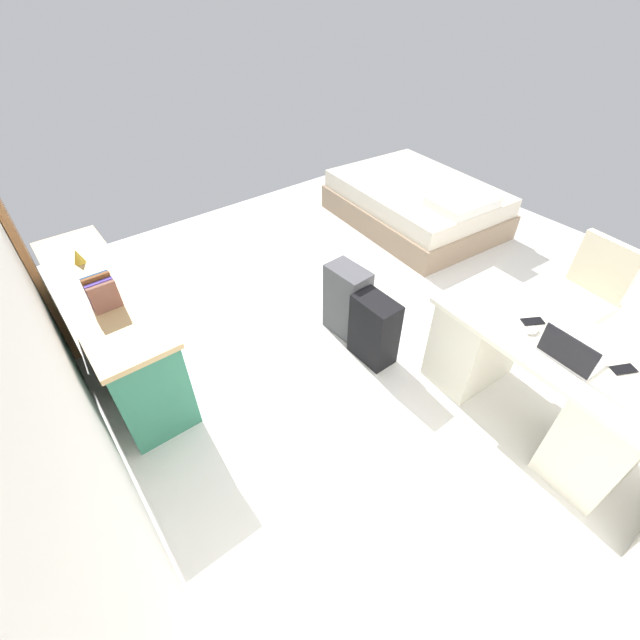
{
  "coord_description": "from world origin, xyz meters",
  "views": [
    {
      "loc": [
        -1.88,
        2.27,
        2.53
      ],
      "look_at": [
        -0.14,
        0.91,
        0.6
      ],
      "focal_mm": 23.96,
      "sensor_mm": 36.0,
      "label": 1
    }
  ],
  "objects_px": {
    "computer_mouse": "(532,330)",
    "figurine_small": "(78,256)",
    "laptop": "(570,354)",
    "bed": "(416,204)",
    "desk": "(536,378)",
    "credenza": "(114,328)",
    "office_chair": "(577,305)",
    "suitcase_black": "(374,330)",
    "cell_phone_by_mouse": "(533,321)",
    "suitcase_spare_grey": "(347,301)",
    "cell_phone_near_laptop": "(624,369)"
  },
  "relations": [
    {
      "from": "desk",
      "to": "credenza",
      "type": "distance_m",
      "value": 3.01
    },
    {
      "from": "credenza",
      "to": "desk",
      "type": "bearing_deg",
      "value": -137.46
    },
    {
      "from": "credenza",
      "to": "laptop",
      "type": "distance_m",
      "value": 3.06
    },
    {
      "from": "credenza",
      "to": "suitcase_spare_grey",
      "type": "relative_size",
      "value": 2.83
    },
    {
      "from": "suitcase_black",
      "to": "suitcase_spare_grey",
      "type": "relative_size",
      "value": 0.9
    },
    {
      "from": "computer_mouse",
      "to": "cell_phone_by_mouse",
      "type": "bearing_deg",
      "value": -58.35
    },
    {
      "from": "suitcase_black",
      "to": "cell_phone_by_mouse",
      "type": "height_order",
      "value": "cell_phone_by_mouse"
    },
    {
      "from": "suitcase_spare_grey",
      "to": "figurine_small",
      "type": "height_order",
      "value": "figurine_small"
    },
    {
      "from": "laptop",
      "to": "cell_phone_by_mouse",
      "type": "relative_size",
      "value": 2.37
    },
    {
      "from": "desk",
      "to": "laptop",
      "type": "bearing_deg",
      "value": 138.66
    },
    {
      "from": "bed",
      "to": "cell_phone_by_mouse",
      "type": "relative_size",
      "value": 14.78
    },
    {
      "from": "office_chair",
      "to": "suitcase_spare_grey",
      "type": "distance_m",
      "value": 1.8
    },
    {
      "from": "computer_mouse",
      "to": "cell_phone_near_laptop",
      "type": "distance_m",
      "value": 0.51
    },
    {
      "from": "office_chair",
      "to": "figurine_small",
      "type": "height_order",
      "value": "office_chair"
    },
    {
      "from": "computer_mouse",
      "to": "figurine_small",
      "type": "xyz_separation_m",
      "value": [
        2.46,
        1.98,
        0.07
      ]
    },
    {
      "from": "suitcase_black",
      "to": "suitcase_spare_grey",
      "type": "xyz_separation_m",
      "value": [
        0.37,
        -0.04,
        0.03
      ]
    },
    {
      "from": "figurine_small",
      "to": "desk",
      "type": "bearing_deg",
      "value": -141.77
    },
    {
      "from": "bed",
      "to": "laptop",
      "type": "relative_size",
      "value": 6.22
    },
    {
      "from": "desk",
      "to": "cell_phone_near_laptop",
      "type": "bearing_deg",
      "value": -170.05
    },
    {
      "from": "bed",
      "to": "suitcase_black",
      "type": "xyz_separation_m",
      "value": [
        -1.35,
        1.95,
        0.04
      ]
    },
    {
      "from": "suitcase_spare_grey",
      "to": "credenza",
      "type": "bearing_deg",
      "value": 62.26
    },
    {
      "from": "desk",
      "to": "computer_mouse",
      "type": "distance_m",
      "value": 0.4
    },
    {
      "from": "suitcase_spare_grey",
      "to": "desk",
      "type": "bearing_deg",
      "value": -167.5
    },
    {
      "from": "computer_mouse",
      "to": "figurine_small",
      "type": "distance_m",
      "value": 3.16
    },
    {
      "from": "laptop",
      "to": "credenza",
      "type": "bearing_deg",
      "value": 39.28
    },
    {
      "from": "bed",
      "to": "cell_phone_near_laptop",
      "type": "height_order",
      "value": "cell_phone_near_laptop"
    },
    {
      "from": "desk",
      "to": "suitcase_black",
      "type": "relative_size",
      "value": 2.59
    },
    {
      "from": "suitcase_spare_grey",
      "to": "cell_phone_by_mouse",
      "type": "xyz_separation_m",
      "value": [
        -1.28,
        -0.43,
        0.44
      ]
    },
    {
      "from": "office_chair",
      "to": "laptop",
      "type": "xyz_separation_m",
      "value": [
        -0.35,
        1.03,
        0.38
      ]
    },
    {
      "from": "desk",
      "to": "cell_phone_by_mouse",
      "type": "xyz_separation_m",
      "value": [
        0.17,
        -0.03,
        0.36
      ]
    },
    {
      "from": "bed",
      "to": "suitcase_black",
      "type": "distance_m",
      "value": 2.37
    },
    {
      "from": "laptop",
      "to": "figurine_small",
      "type": "xyz_separation_m",
      "value": [
        2.72,
        1.92,
        0.03
      ]
    },
    {
      "from": "laptop",
      "to": "figurine_small",
      "type": "distance_m",
      "value": 3.33
    },
    {
      "from": "bed",
      "to": "computer_mouse",
      "type": "bearing_deg",
      "value": 145.5
    },
    {
      "from": "cell_phone_by_mouse",
      "to": "desk",
      "type": "bearing_deg",
      "value": -160.2
    },
    {
      "from": "bed",
      "to": "computer_mouse",
      "type": "relative_size",
      "value": 20.1
    },
    {
      "from": "suitcase_black",
      "to": "computer_mouse",
      "type": "xyz_separation_m",
      "value": [
        -0.96,
        -0.37,
        0.48
      ]
    },
    {
      "from": "suitcase_black",
      "to": "cell_phone_near_laptop",
      "type": "xyz_separation_m",
      "value": [
        -1.45,
        -0.49,
        0.47
      ]
    },
    {
      "from": "credenza",
      "to": "suitcase_spare_grey",
      "type": "xyz_separation_m",
      "value": [
        -0.77,
        -1.64,
        -0.07
      ]
    },
    {
      "from": "credenza",
      "to": "bed",
      "type": "distance_m",
      "value": 3.57
    },
    {
      "from": "desk",
      "to": "office_chair",
      "type": "relative_size",
      "value": 1.57
    },
    {
      "from": "cell_phone_by_mouse",
      "to": "figurine_small",
      "type": "relative_size",
      "value": 1.24
    },
    {
      "from": "office_chair",
      "to": "figurine_small",
      "type": "bearing_deg",
      "value": 51.3
    },
    {
      "from": "suitcase_black",
      "to": "office_chair",
      "type": "bearing_deg",
      "value": -122.86
    },
    {
      "from": "suitcase_black",
      "to": "figurine_small",
      "type": "xyz_separation_m",
      "value": [
        1.5,
        1.61,
        0.54
      ]
    },
    {
      "from": "figurine_small",
      "to": "office_chair",
      "type": "bearing_deg",
      "value": -128.7
    },
    {
      "from": "cell_phone_by_mouse",
      "to": "figurine_small",
      "type": "bearing_deg",
      "value": 70.99
    },
    {
      "from": "suitcase_black",
      "to": "cell_phone_by_mouse",
      "type": "xyz_separation_m",
      "value": [
        -0.91,
        -0.46,
        0.47
      ]
    },
    {
      "from": "computer_mouse",
      "to": "figurine_small",
      "type": "bearing_deg",
      "value": 42.35
    },
    {
      "from": "desk",
      "to": "laptop",
      "type": "height_order",
      "value": "laptop"
    }
  ]
}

